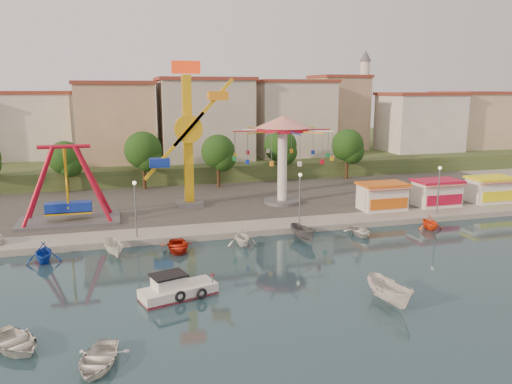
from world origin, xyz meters
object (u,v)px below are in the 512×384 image
object	(u,v)px
pirate_ship_ride	(67,186)
cabin_motorboat	(176,290)
rowboat_a	(14,342)
wave_swinger	(283,140)
kamikaze_tower	(191,138)
skiff	(390,292)

from	to	relation	value
pirate_ship_ride	cabin_motorboat	distance (m)	22.48
rowboat_a	pirate_ship_ride	bearing A→B (deg)	53.55
wave_swinger	rowboat_a	distance (m)	37.76
rowboat_a	kamikaze_tower	bearing A→B (deg)	29.58
pirate_ship_ride	kamikaze_tower	bearing A→B (deg)	17.14
wave_swinger	skiff	distance (m)	28.79
kamikaze_tower	rowboat_a	xyz separation A→B (m)	(-14.24, -29.20, -8.04)
cabin_motorboat	skiff	bearing A→B (deg)	-37.01
pirate_ship_ride	kamikaze_tower	world-z (taller)	kamikaze_tower
skiff	cabin_motorboat	bearing A→B (deg)	153.40
kamikaze_tower	rowboat_a	distance (m)	33.47
rowboat_a	skiff	world-z (taller)	skiff
pirate_ship_ride	wave_swinger	xyz separation A→B (m)	(23.80, 2.40, 3.80)
rowboat_a	skiff	size ratio (longest dim) A/B	0.96
pirate_ship_ride	wave_swinger	distance (m)	24.22
wave_swinger	rowboat_a	bearing A→B (deg)	-131.93
kamikaze_tower	rowboat_a	world-z (taller)	kamikaze_tower
rowboat_a	skiff	bearing A→B (deg)	-35.14
pirate_ship_ride	cabin_motorboat	xyz separation A→B (m)	(8.53, -20.43, -3.91)
wave_swinger	skiff	world-z (taller)	wave_swinger
wave_swinger	rowboat_a	size ratio (longest dim) A/B	2.79
kamikaze_tower	wave_swinger	xyz separation A→B (m)	(10.45, -1.71, -0.28)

